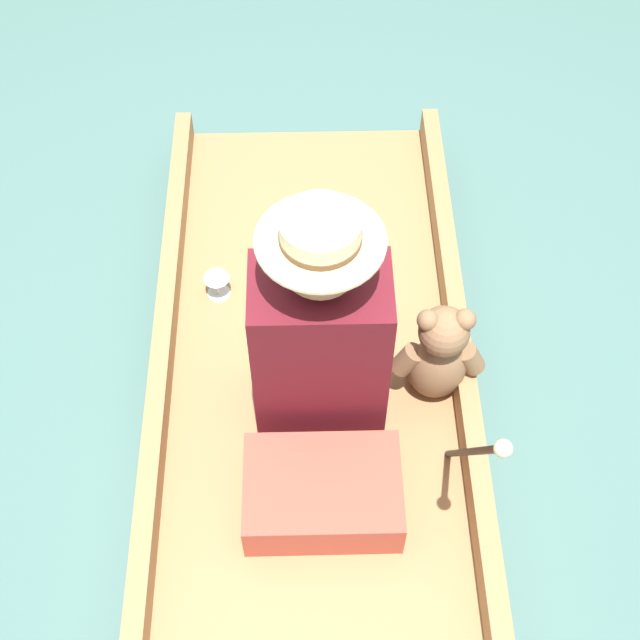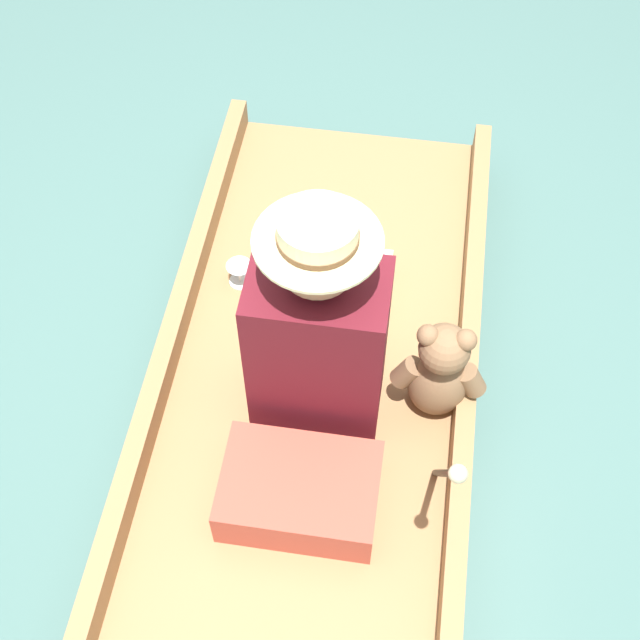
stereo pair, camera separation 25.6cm
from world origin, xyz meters
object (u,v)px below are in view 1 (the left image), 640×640
(walking_cane, at_px, (477,451))
(wine_glass, at_px, (217,283))
(teddy_bear, at_px, (439,355))
(seated_person, at_px, (320,326))

(walking_cane, bearing_deg, wine_glass, 130.74)
(walking_cane, bearing_deg, teddy_bear, 93.16)
(seated_person, relative_size, wine_glass, 9.70)
(walking_cane, bearing_deg, seated_person, 129.57)
(seated_person, distance_m, walking_cane, 0.62)
(teddy_bear, distance_m, wine_glass, 0.83)
(seated_person, xyz_separation_m, walking_cane, (0.39, -0.47, 0.10))
(wine_glass, bearing_deg, seated_person, -47.86)
(seated_person, height_order, teddy_bear, seated_person)
(teddy_bear, height_order, wine_glass, teddy_bear)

